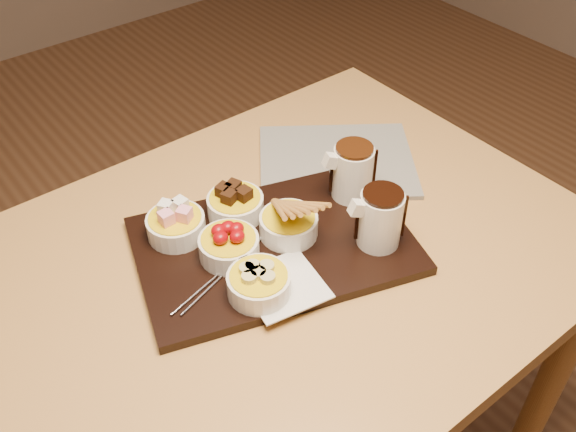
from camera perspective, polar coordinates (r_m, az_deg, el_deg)
dining_table at (r=1.14m, az=-3.26°, el=-8.25°), size 1.20×0.80×0.75m
serving_board at (r=1.10m, az=-1.24°, el=-2.64°), size 0.53×0.43×0.02m
napkin at (r=1.02m, az=-0.42°, el=-6.18°), size 0.14×0.14×0.00m
bowl_marshmallows at (r=1.11m, az=-9.91°, el=-0.91°), size 0.10×0.10×0.04m
bowl_cake at (r=1.13m, az=-4.69°, el=0.88°), size 0.10×0.10×0.04m
bowl_strawberries at (r=1.06m, az=-5.26°, el=-2.78°), size 0.10×0.10×0.04m
bowl_biscotti at (r=1.09m, az=0.05°, el=-0.86°), size 0.10×0.10×0.04m
bowl_bananas at (r=1.00m, az=-2.60°, el=-6.09°), size 0.10×0.10×0.04m
pitcher_dark_chocolate at (r=1.07m, az=8.19°, el=-0.29°), size 0.09×0.09×0.10m
pitcher_milk_chocolate at (r=1.16m, az=5.76°, el=3.86°), size 0.09×0.09×0.10m
fondue_skewers at (r=1.05m, az=-5.35°, el=-4.41°), size 0.09×0.26×0.01m
newspaper at (r=1.29m, az=4.33°, el=4.90°), size 0.39×0.37×0.01m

